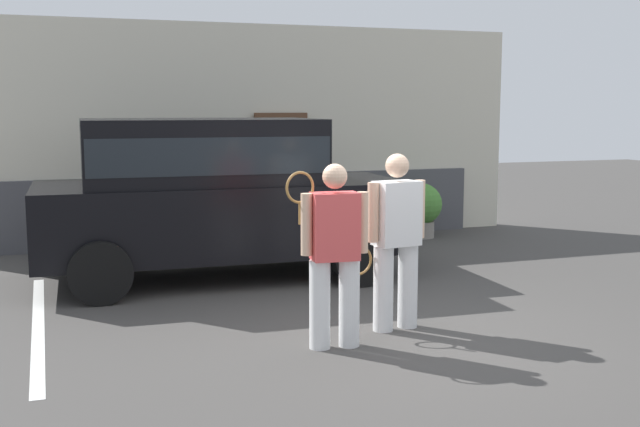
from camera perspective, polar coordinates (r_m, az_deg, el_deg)
ground_plane at (r=7.78m, az=5.08°, el=-8.73°), size 40.00×40.00×0.00m
parking_stripe_0 at (r=8.57m, az=-19.75°, el=-7.59°), size 0.12×4.40×0.01m
house_frontage at (r=13.06m, az=-5.61°, el=5.35°), size 9.59×0.40×3.53m
parked_suv at (r=10.10m, az=-7.77°, el=1.68°), size 4.67×2.30×2.05m
tennis_player_man at (r=7.15m, az=1.03°, el=-2.84°), size 0.76×0.30×1.70m
tennis_player_woman at (r=7.78m, az=5.51°, el=-1.88°), size 0.91×0.33×1.75m
potted_plant_by_porch at (r=13.37m, az=7.35°, el=0.44°), size 0.70×0.70×0.92m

